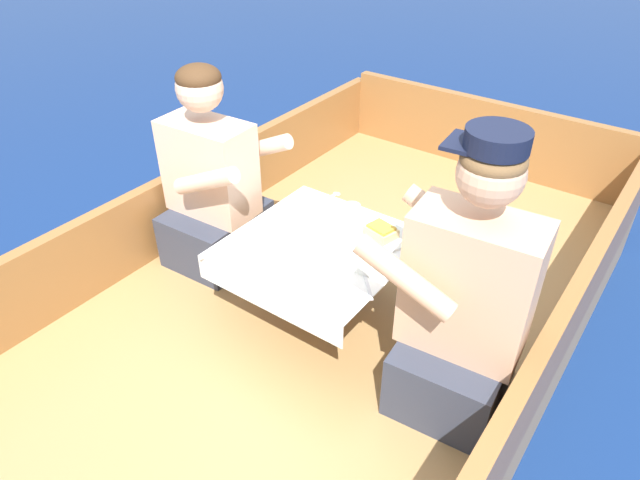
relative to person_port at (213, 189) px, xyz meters
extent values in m
plane|color=navy|center=(0.64, -0.12, -0.69)|extent=(60.00, 60.00, 0.00)
cube|color=#A87F4C|center=(0.64, -0.12, -0.53)|extent=(1.87, 3.59, 0.32)
cube|color=#936033|center=(-0.27, -0.12, -0.19)|extent=(0.06, 3.59, 0.37)
cube|color=#936033|center=(1.54, -0.12, -0.19)|extent=(0.06, 3.59, 0.37)
cube|color=#936033|center=(0.64, 1.65, -0.16)|extent=(1.75, 0.06, 0.42)
cylinder|color=#B2B2B7|center=(0.64, -0.05, -0.21)|extent=(0.07, 0.07, 0.33)
cube|color=#A87F4C|center=(0.64, -0.05, -0.03)|extent=(0.64, 0.65, 0.02)
cube|color=white|center=(0.64, -0.05, -0.02)|extent=(0.67, 0.68, 0.00)
cube|color=white|center=(0.64, -0.39, -0.07)|extent=(0.67, 0.00, 0.10)
cube|color=white|center=(0.64, 0.29, -0.07)|extent=(0.67, 0.00, 0.10)
cube|color=#333847|center=(-0.01, 0.00, -0.24)|extent=(0.38, 0.46, 0.26)
cube|color=beige|center=(-0.01, 0.00, 0.10)|extent=(0.41, 0.24, 0.43)
sphere|color=beige|center=(-0.01, 0.00, 0.47)|extent=(0.20, 0.20, 0.20)
ellipsoid|color=#472D19|center=(-0.01, 0.00, 0.51)|extent=(0.19, 0.19, 0.11)
cylinder|color=beige|center=(0.14, 0.19, 0.17)|extent=(0.34, 0.09, 0.21)
cylinder|color=beige|center=(0.16, -0.17, 0.17)|extent=(0.34, 0.09, 0.21)
cube|color=#333847|center=(1.28, -0.13, -0.24)|extent=(0.40, 0.47, 0.26)
cube|color=tan|center=(1.28, -0.13, 0.13)|extent=(0.42, 0.25, 0.49)
sphere|color=tan|center=(1.28, -0.13, 0.53)|extent=(0.20, 0.20, 0.20)
ellipsoid|color=brown|center=(1.28, -0.13, 0.57)|extent=(0.19, 0.19, 0.11)
cylinder|color=tan|center=(1.14, -0.32, 0.22)|extent=(0.34, 0.10, 0.21)
cylinder|color=tan|center=(1.11, 0.04, 0.22)|extent=(0.34, 0.10, 0.21)
cylinder|color=black|center=(1.28, -0.13, 0.63)|extent=(0.18, 0.18, 0.06)
cube|color=black|center=(1.19, -0.13, 0.60)|extent=(0.11, 0.14, 0.01)
cylinder|color=silver|center=(0.81, 0.13, -0.01)|extent=(0.22, 0.22, 0.01)
cylinder|color=silver|center=(0.53, 0.03, -0.01)|extent=(0.18, 0.18, 0.01)
cube|color=tan|center=(0.81, 0.13, 0.01)|extent=(0.14, 0.11, 0.04)
cube|color=gold|center=(0.81, 0.13, 0.03)|extent=(0.11, 0.09, 0.01)
cylinder|color=silver|center=(0.76, -0.20, 0.00)|extent=(0.14, 0.14, 0.04)
cylinder|color=beige|center=(0.76, -0.20, 0.01)|extent=(0.11, 0.11, 0.02)
cylinder|color=silver|center=(0.88, -0.05, 0.00)|extent=(0.14, 0.14, 0.04)
cylinder|color=beige|center=(0.88, -0.05, 0.01)|extent=(0.12, 0.12, 0.02)
cylinder|color=silver|center=(0.47, -0.18, 0.00)|extent=(0.14, 0.14, 0.04)
cylinder|color=beige|center=(0.47, -0.18, 0.01)|extent=(0.12, 0.12, 0.02)
cylinder|color=silver|center=(0.40, 0.11, 0.01)|extent=(0.06, 0.06, 0.05)
torus|color=silver|center=(0.44, 0.11, 0.01)|extent=(0.04, 0.01, 0.04)
cylinder|color=#3D2314|center=(0.40, 0.11, 0.03)|extent=(0.05, 0.05, 0.01)
cylinder|color=silver|center=(0.61, -0.30, 0.01)|extent=(0.07, 0.07, 0.06)
torus|color=silver|center=(0.65, -0.30, 0.02)|extent=(0.04, 0.01, 0.04)
cylinder|color=#3D2314|center=(0.61, -0.30, 0.03)|extent=(0.06, 0.06, 0.01)
cylinder|color=silver|center=(0.63, 0.19, 0.01)|extent=(0.07, 0.07, 0.06)
torus|color=silver|center=(0.68, 0.19, 0.02)|extent=(0.04, 0.01, 0.04)
cylinder|color=#3D2314|center=(0.63, 0.19, 0.03)|extent=(0.06, 0.06, 0.01)
cylinder|color=silver|center=(0.49, -0.31, 0.01)|extent=(0.06, 0.06, 0.05)
cylinder|color=beige|center=(0.49, -0.31, 0.01)|extent=(0.07, 0.07, 0.03)
cube|color=silver|center=(0.37, -0.33, -0.02)|extent=(0.10, 0.15, 0.00)
cube|color=silver|center=(0.45, 0.24, -0.02)|extent=(0.06, 0.17, 0.00)
ellipsoid|color=silver|center=(0.47, 0.31, -0.01)|extent=(0.04, 0.02, 0.01)
cube|color=silver|center=(0.75, -0.05, -0.02)|extent=(0.02, 0.17, 0.00)
ellipsoid|color=silver|center=(0.75, 0.02, -0.01)|extent=(0.04, 0.02, 0.01)
cube|color=silver|center=(0.92, -0.16, -0.02)|extent=(0.12, 0.13, 0.00)
camera|label=1|loc=(1.72, -1.54, 1.28)|focal=32.00mm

